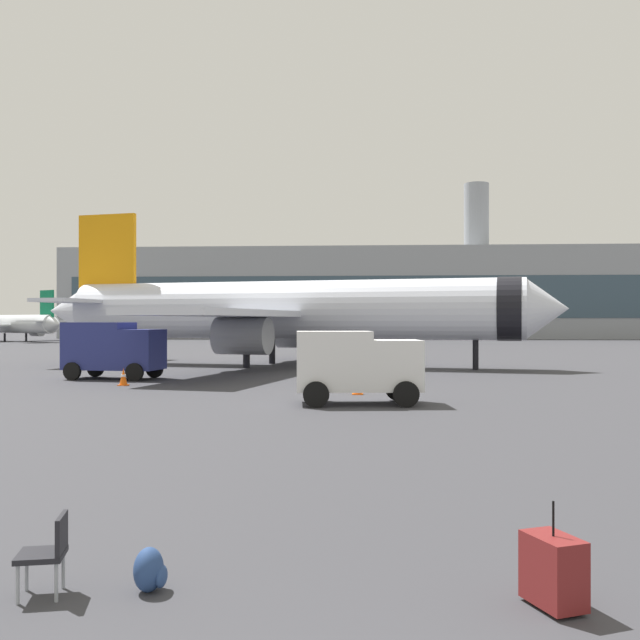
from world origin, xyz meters
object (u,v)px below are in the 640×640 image
at_px(service_truck, 113,348).
at_px(rolling_suitcase, 553,570).
at_px(safety_cone_mid, 358,387).
at_px(gate_chair, 49,549).
at_px(airplane_at_gate, 285,311).
at_px(traveller_backpack, 150,570).
at_px(cargo_van, 357,363).
at_px(safety_cone_near, 123,377).
at_px(airplane_taxiing, 11,324).

height_order(service_truck, rolling_suitcase, service_truck).
height_order(safety_cone_mid, gate_chair, gate_chair).
relative_size(airplane_at_gate, traveller_backpack, 74.03).
height_order(airplane_at_gate, cargo_van, airplane_at_gate).
xyz_separation_m(safety_cone_mid, traveller_backpack, (-2.06, -21.13, -0.07)).
bearing_deg(gate_chair, rolling_suitcase, -0.08).
bearing_deg(service_truck, traveller_backpack, -69.53).
bearing_deg(service_truck, safety_cone_near, -63.69).
distance_m(traveller_backpack, gate_chair, 1.10).
relative_size(cargo_van, rolling_suitcase, 4.15).
bearing_deg(cargo_van, airplane_at_gate, 103.05).
height_order(airplane_taxiing, rolling_suitcase, airplane_taxiing).
xyz_separation_m(airplane_at_gate, rolling_suitcase, (7.11, -39.13, -3.27)).
relative_size(airplane_taxiing, safety_cone_mid, 35.95).
bearing_deg(airplane_at_gate, rolling_suitcase, -79.70).
bearing_deg(cargo_van, rolling_suitcase, -83.00).
xyz_separation_m(service_truck, rolling_suitcase, (14.75, -28.27, -1.22)).
distance_m(safety_cone_near, gate_chair, 25.82).
relative_size(safety_cone_near, rolling_suitcase, 0.72).
bearing_deg(airplane_taxiing, airplane_at_gate, -49.83).
bearing_deg(traveller_backpack, rolling_suitcase, -2.50).
relative_size(rolling_suitcase, traveller_backpack, 2.29).
bearing_deg(airplane_taxiing, safety_cone_near, -59.67).
xyz_separation_m(traveller_backpack, gate_chair, (-1.05, -0.18, 0.27)).
relative_size(airplane_taxiing, service_truck, 4.36).
height_order(airplane_taxiing, gate_chair, airplane_taxiing).
xyz_separation_m(airplane_taxiing, safety_cone_mid, (51.53, -73.04, -2.24)).
relative_size(service_truck, safety_cone_mid, 8.25).
distance_m(rolling_suitcase, traveller_backpack, 4.27).
height_order(airplane_taxiing, service_truck, airplane_taxiing).
relative_size(service_truck, gate_chair, 5.88).
relative_size(cargo_van, traveller_backpack, 9.52).
bearing_deg(rolling_suitcase, gate_chair, 179.92).
distance_m(airplane_taxiing, rolling_suitcase, 108.60).
bearing_deg(airplane_taxiing, gate_chair, -62.83).
bearing_deg(gate_chair, traveller_backpack, 9.68).
distance_m(airplane_at_gate, rolling_suitcase, 39.90).
height_order(safety_cone_mid, traveller_backpack, safety_cone_mid).
xyz_separation_m(cargo_van, gate_chair, (-3.11, -17.96, -0.95)).
relative_size(service_truck, safety_cone_near, 6.36).
height_order(service_truck, safety_cone_mid, service_truck).
bearing_deg(cargo_van, traveller_backpack, -96.61).
relative_size(airplane_taxiing, cargo_van, 4.82).
relative_size(traveller_backpack, gate_chair, 0.56).
bearing_deg(safety_cone_near, rolling_suitcase, -62.27).
distance_m(cargo_van, safety_cone_mid, 3.54).
distance_m(airplane_at_gate, safety_cone_near, 15.94).
relative_size(airplane_at_gate, safety_cone_near, 44.68).
bearing_deg(safety_cone_near, airplane_taxiing, 120.33).
height_order(safety_cone_near, safety_cone_mid, safety_cone_near).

